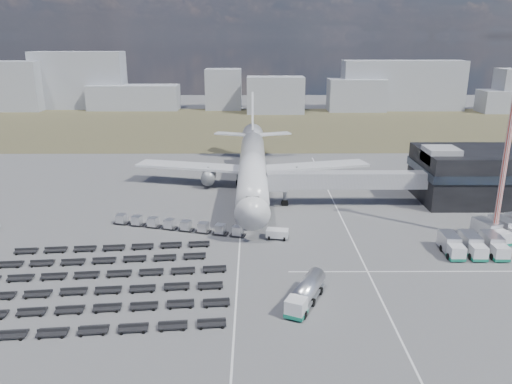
{
  "coord_description": "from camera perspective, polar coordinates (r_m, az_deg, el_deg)",
  "views": [
    {
      "loc": [
        0.16,
        -70.57,
        31.17
      ],
      "look_at": [
        0.64,
        16.36,
        4.0
      ],
      "focal_mm": 35.0,
      "sensor_mm": 36.0,
      "label": 1
    }
  ],
  "objects": [
    {
      "name": "skyline",
      "position": [
        223.01,
        -0.08,
        11.68
      ],
      "size": [
        315.13,
        27.48,
        24.87
      ],
      "color": "#999CA6",
      "rests_on": "ground"
    },
    {
      "name": "jet_bridge",
      "position": [
        95.96,
        9.14,
        1.34
      ],
      "size": [
        30.3,
        3.8,
        7.05
      ],
      "color": "#939399",
      "rests_on": "ground"
    },
    {
      "name": "baggage_dollies",
      "position": [
        69.49,
        -18.03,
        -9.86
      ],
      "size": [
        35.91,
        27.36,
        0.78
      ],
      "rotation": [
        0.0,
        0.0,
        0.1
      ],
      "color": "black",
      "rests_on": "ground"
    },
    {
      "name": "ground",
      "position": [
        77.14,
        -0.41,
        -6.48
      ],
      "size": [
        420.0,
        420.0,
        0.0
      ],
      "primitive_type": "plane",
      "color": "#565659",
      "rests_on": "ground"
    },
    {
      "name": "terminal",
      "position": [
        108.97,
        25.62,
        1.86
      ],
      "size": [
        30.4,
        16.4,
        11.0
      ],
      "color": "black",
      "rests_on": "ground"
    },
    {
      "name": "floodlight_mast",
      "position": [
        84.67,
        26.76,
        4.42
      ],
      "size": [
        2.83,
        2.3,
        29.76
      ],
      "rotation": [
        0.0,
        0.0,
        0.33
      ],
      "color": "red",
      "rests_on": "ground"
    },
    {
      "name": "catering_truck",
      "position": [
        112.39,
        6.38,
        1.93
      ],
      "size": [
        3.69,
        6.67,
        2.89
      ],
      "rotation": [
        0.0,
        0.0,
        0.18
      ],
      "color": "silver",
      "rests_on": "ground"
    },
    {
      "name": "fuel_tanker",
      "position": [
        61.94,
        5.7,
        -11.4
      ],
      "size": [
        5.84,
        9.19,
        2.93
      ],
      "rotation": [
        0.0,
        0.0,
        -0.43
      ],
      "color": "silver",
      "rests_on": "ground"
    },
    {
      "name": "grass_strip",
      "position": [
        183.23,
        -0.37,
        7.56
      ],
      "size": [
        420.0,
        90.0,
        0.01
      ],
      "primitive_type": "cube",
      "color": "#4A482C",
      "rests_on": "ground"
    },
    {
      "name": "uld_row",
      "position": [
        84.86,
        -8.94,
        -3.72
      ],
      "size": [
        23.12,
        7.87,
        1.6
      ],
      "rotation": [
        0.0,
        0.0,
        -0.28
      ],
      "color": "black",
      "rests_on": "ground"
    },
    {
      "name": "airliner",
      "position": [
        106.14,
        -0.39,
        3.25
      ],
      "size": [
        51.59,
        64.53,
        17.62
      ],
      "color": "silver",
      "rests_on": "ground"
    },
    {
      "name": "lane_markings",
      "position": [
        80.47,
        6.6,
        -5.55
      ],
      "size": [
        47.12,
        110.0,
        0.01
      ],
      "color": "silver",
      "rests_on": "ground"
    },
    {
      "name": "pushback_tug",
      "position": [
        80.58,
        2.45,
        -4.82
      ],
      "size": [
        3.77,
        2.52,
        1.55
      ],
      "primitive_type": "cube",
      "rotation": [
        0.0,
        0.0,
        -0.17
      ],
      "color": "silver",
      "rests_on": "ground"
    },
    {
      "name": "service_trucks_near",
      "position": [
        81.42,
        23.51,
        -5.6
      ],
      "size": [
        8.71,
        6.66,
        2.61
      ],
      "rotation": [
        0.0,
        0.0,
        -0.02
      ],
      "color": "silver",
      "rests_on": "ground"
    }
  ]
}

